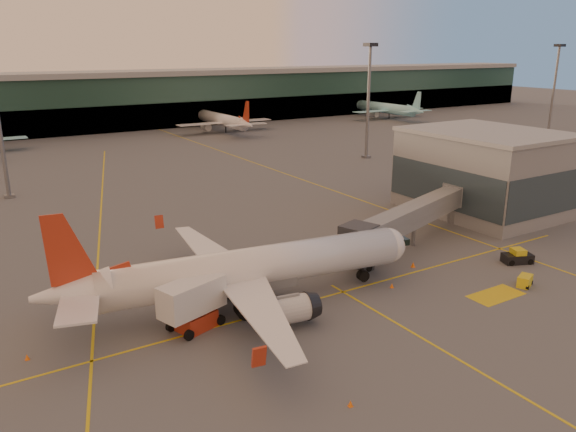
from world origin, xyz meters
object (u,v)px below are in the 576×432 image
main_airplane (244,271)px  pushback_tug (518,257)px  catering_truck (193,302)px  gpu_cart (525,281)px

main_airplane → pushback_tug: size_ratio=9.91×
catering_truck → pushback_tug: 39.50m
catering_truck → pushback_tug: (39.13, -4.98, -1.97)m
main_airplane → pushback_tug: bearing=-3.8°
gpu_cart → pushback_tug: pushback_tug is taller
pushback_tug → main_airplane: bearing=-169.9°
main_airplane → gpu_cart: bearing=-14.9°
catering_truck → gpu_cart: catering_truck is taller
main_airplane → catering_truck: size_ratio=5.74×
main_airplane → catering_truck: (-6.20, -1.92, -1.03)m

